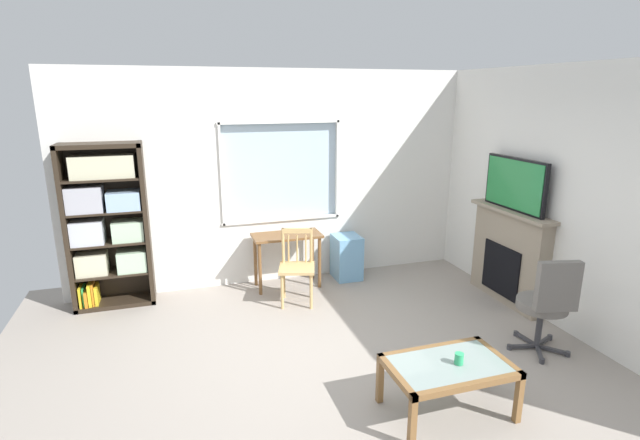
{
  "coord_description": "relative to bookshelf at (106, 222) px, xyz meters",
  "views": [
    {
      "loc": [
        -1.29,
        -3.8,
        2.48
      ],
      "look_at": [
        0.21,
        0.94,
        1.16
      ],
      "focal_mm": 26.96,
      "sensor_mm": 36.0,
      "label": 1
    }
  ],
  "objects": [
    {
      "name": "ground",
      "position": [
        2.03,
        -2.07,
        -1.03
      ],
      "size": [
        6.26,
        5.62,
        0.02
      ],
      "primitive_type": "cube",
      "color": "#9E9389"
    },
    {
      "name": "wall_back_with_window",
      "position": [
        2.02,
        0.24,
        0.35
      ],
      "size": [
        5.26,
        0.15,
        2.77
      ],
      "color": "white",
      "rests_on": "ground"
    },
    {
      "name": "wall_right",
      "position": [
        4.72,
        -2.07,
        0.36
      ],
      "size": [
        0.12,
        4.82,
        2.77
      ],
      "primitive_type": "cube",
      "color": "white",
      "rests_on": "ground"
    },
    {
      "name": "bookshelf",
      "position": [
        0.0,
        0.0,
        0.0
      ],
      "size": [
        0.9,
        0.38,
        1.94
      ],
      "color": "#2D2319",
      "rests_on": "ground"
    },
    {
      "name": "desk_under_window",
      "position": [
        2.12,
        -0.11,
        -0.44
      ],
      "size": [
        0.88,
        0.42,
        0.71
      ],
      "color": "brown",
      "rests_on": "ground"
    },
    {
      "name": "wooden_chair",
      "position": [
        2.12,
        -0.62,
        -0.56
      ],
      "size": [
        0.52,
        0.51,
        0.9
      ],
      "color": "tan",
      "rests_on": "ground"
    },
    {
      "name": "plastic_drawer_unit",
      "position": [
        2.97,
        -0.06,
        -0.72
      ],
      "size": [
        0.35,
        0.4,
        0.6
      ],
      "primitive_type": "cube",
      "color": "#72ADDB",
      "rests_on": "ground"
    },
    {
      "name": "fireplace",
      "position": [
        4.56,
        -1.34,
        -0.45
      ],
      "size": [
        0.26,
        1.26,
        1.15
      ],
      "color": "gray",
      "rests_on": "ground"
    },
    {
      "name": "tv",
      "position": [
        4.55,
        -1.34,
        0.43
      ],
      "size": [
        0.06,
        0.98,
        0.61
      ],
      "color": "black",
      "rests_on": "fireplace"
    },
    {
      "name": "office_chair",
      "position": [
        4.09,
        -2.5,
        -0.47
      ],
      "size": [
        0.58,
        0.6,
        1.0
      ],
      "color": "slate",
      "rests_on": "ground"
    },
    {
      "name": "coffee_table",
      "position": [
        2.71,
        -3.0,
        -0.66
      ],
      "size": [
        0.96,
        0.61,
        0.43
      ],
      "color": "#8C9E99",
      "rests_on": "ground"
    },
    {
      "name": "sippy_cup",
      "position": [
        2.78,
        -3.03,
        -0.55
      ],
      "size": [
        0.07,
        0.07,
        0.09
      ],
      "primitive_type": "cylinder",
      "color": "#33B770",
      "rests_on": "coffee_table"
    }
  ]
}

